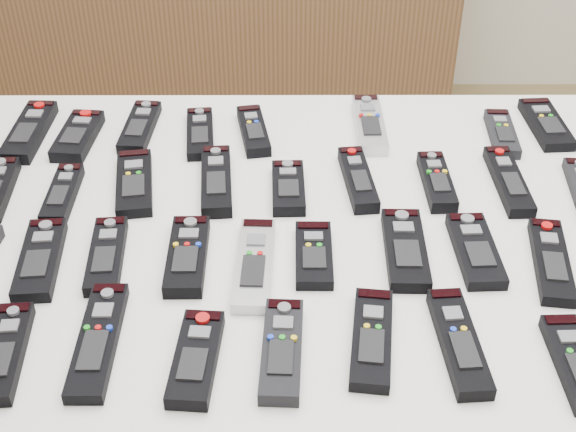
{
  "coord_description": "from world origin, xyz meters",
  "views": [
    {
      "loc": [
        -0.09,
        -0.99,
        1.58
      ],
      "look_at": [
        -0.09,
        0.04,
        0.8
      ],
      "focal_mm": 50.0,
      "sensor_mm": 36.0,
      "label": 1
    }
  ],
  "objects_px": {
    "remote_6": "(502,134)",
    "remote_24": "(475,250)",
    "remote_4": "(253,131)",
    "remote_23": "(405,249)",
    "remote_9": "(62,194)",
    "remote_21": "(254,264)",
    "remote_28": "(6,352)",
    "remote_33": "(459,342)",
    "remote_29": "(98,340)",
    "remote_14": "(437,182)",
    "remote_20": "(187,256)",
    "remote_31": "(282,350)",
    "table": "(288,253)",
    "remote_30": "(196,358)",
    "remote_32": "(372,338)",
    "remote_19": "(106,255)",
    "remote_18": "(40,259)",
    "remote_7": "(546,124)",
    "remote_0": "(29,132)",
    "remote_3": "(200,134)",
    "remote_34": "(575,363)",
    "remote_11": "(216,181)",
    "remote_22": "(314,255)",
    "remote_2": "(140,127)",
    "remote_10": "(134,183)",
    "remote_13": "(358,179)",
    "remote_12": "(288,188)",
    "remote_5": "(369,125)",
    "remote_25": "(551,261)",
    "remote_1": "(78,136)"
  },
  "relations": [
    {
      "from": "remote_6",
      "to": "remote_24",
      "type": "relative_size",
      "value": 0.91
    },
    {
      "from": "remote_4",
      "to": "remote_23",
      "type": "xyz_separation_m",
      "value": [
        0.25,
        -0.35,
        0.0
      ]
    },
    {
      "from": "remote_9",
      "to": "remote_21",
      "type": "relative_size",
      "value": 0.77
    },
    {
      "from": "remote_28",
      "to": "remote_33",
      "type": "relative_size",
      "value": 0.9
    },
    {
      "from": "remote_29",
      "to": "remote_14",
      "type": "bearing_deg",
      "value": 35.98
    },
    {
      "from": "remote_20",
      "to": "remote_31",
      "type": "bearing_deg",
      "value": -53.83
    },
    {
      "from": "remote_9",
      "to": "table",
      "type": "bearing_deg",
      "value": -10.96
    },
    {
      "from": "remote_30",
      "to": "remote_32",
      "type": "bearing_deg",
      "value": 13.11
    },
    {
      "from": "remote_19",
      "to": "remote_32",
      "type": "bearing_deg",
      "value": -28.1
    },
    {
      "from": "remote_18",
      "to": "remote_6",
      "type": "bearing_deg",
      "value": 20.4
    },
    {
      "from": "remote_7",
      "to": "remote_33",
      "type": "height_order",
      "value": "remote_33"
    },
    {
      "from": "remote_33",
      "to": "remote_18",
      "type": "bearing_deg",
      "value": 159.89
    },
    {
      "from": "remote_0",
      "to": "remote_18",
      "type": "relative_size",
      "value": 1.11
    },
    {
      "from": "remote_3",
      "to": "remote_6",
      "type": "distance_m",
      "value": 0.57
    },
    {
      "from": "remote_19",
      "to": "remote_34",
      "type": "xyz_separation_m",
      "value": [
        0.66,
        -0.22,
        0.0
      ]
    },
    {
      "from": "remote_28",
      "to": "remote_29",
      "type": "relative_size",
      "value": 0.82
    },
    {
      "from": "remote_29",
      "to": "remote_31",
      "type": "relative_size",
      "value": 1.19
    },
    {
      "from": "remote_0",
      "to": "remote_21",
      "type": "distance_m",
      "value": 0.58
    },
    {
      "from": "remote_3",
      "to": "remote_33",
      "type": "distance_m",
      "value": 0.67
    },
    {
      "from": "remote_0",
      "to": "remote_11",
      "type": "distance_m",
      "value": 0.4
    },
    {
      "from": "remote_3",
      "to": "remote_22",
      "type": "height_order",
      "value": "same"
    },
    {
      "from": "remote_0",
      "to": "remote_2",
      "type": "distance_m",
      "value": 0.21
    },
    {
      "from": "remote_30",
      "to": "remote_33",
      "type": "distance_m",
      "value": 0.35
    },
    {
      "from": "remote_18",
      "to": "remote_7",
      "type": "bearing_deg",
      "value": 19.94
    },
    {
      "from": "remote_10",
      "to": "remote_21",
      "type": "bearing_deg",
      "value": -53.52
    },
    {
      "from": "remote_22",
      "to": "remote_31",
      "type": "relative_size",
      "value": 0.83
    },
    {
      "from": "remote_7",
      "to": "remote_29",
      "type": "relative_size",
      "value": 0.82
    },
    {
      "from": "table",
      "to": "remote_33",
      "type": "bearing_deg",
      "value": -49.64
    },
    {
      "from": "remote_11",
      "to": "remote_31",
      "type": "distance_m",
      "value": 0.41
    },
    {
      "from": "remote_18",
      "to": "remote_22",
      "type": "distance_m",
      "value": 0.42
    },
    {
      "from": "remote_13",
      "to": "remote_12",
      "type": "bearing_deg",
      "value": -174.96
    },
    {
      "from": "remote_5",
      "to": "remote_10",
      "type": "relative_size",
      "value": 1.06
    },
    {
      "from": "remote_3",
      "to": "remote_9",
      "type": "relative_size",
      "value": 1.07
    },
    {
      "from": "remote_34",
      "to": "remote_14",
      "type": "bearing_deg",
      "value": 104.15
    },
    {
      "from": "table",
      "to": "remote_13",
      "type": "distance_m",
      "value": 0.18
    },
    {
      "from": "remote_18",
      "to": "remote_34",
      "type": "bearing_deg",
      "value": -20.33
    },
    {
      "from": "remote_3",
      "to": "remote_19",
      "type": "bearing_deg",
      "value": -112.88
    },
    {
      "from": "remote_13",
      "to": "remote_9",
      "type": "bearing_deg",
      "value": 178.5
    },
    {
      "from": "remote_12",
      "to": "remote_25",
      "type": "xyz_separation_m",
      "value": [
        0.4,
        -0.19,
        -0.0
      ]
    },
    {
      "from": "remote_10",
      "to": "remote_23",
      "type": "distance_m",
      "value": 0.48
    },
    {
      "from": "remote_11",
      "to": "remote_23",
      "type": "relative_size",
      "value": 1.05
    },
    {
      "from": "remote_21",
      "to": "remote_30",
      "type": "bearing_deg",
      "value": -108.12
    },
    {
      "from": "table",
      "to": "remote_34",
      "type": "relative_size",
      "value": 7.76
    },
    {
      "from": "remote_22",
      "to": "remote_34",
      "type": "relative_size",
      "value": 0.9
    },
    {
      "from": "remote_11",
      "to": "remote_24",
      "type": "xyz_separation_m",
      "value": [
        0.41,
        -0.19,
        -0.0
      ]
    },
    {
      "from": "remote_23",
      "to": "remote_25",
      "type": "relative_size",
      "value": 0.97
    },
    {
      "from": "remote_1",
      "to": "remote_22",
      "type": "bearing_deg",
      "value": -33.49
    },
    {
      "from": "remote_1",
      "to": "remote_6",
      "type": "distance_m",
      "value": 0.8
    },
    {
      "from": "remote_0",
      "to": "remote_7",
      "type": "distance_m",
      "value": 0.99
    },
    {
      "from": "remote_19",
      "to": "remote_23",
      "type": "xyz_separation_m",
      "value": [
        0.46,
        0.01,
        0.0
      ]
    }
  ]
}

